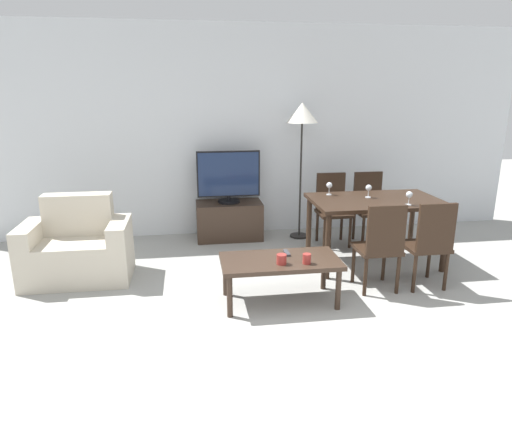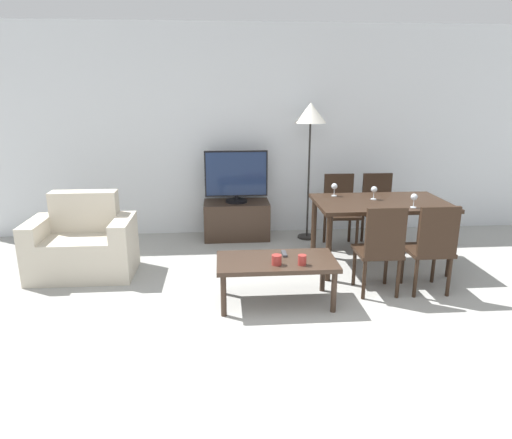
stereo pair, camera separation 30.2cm
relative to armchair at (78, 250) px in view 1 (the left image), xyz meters
The scene contains 18 objects.
ground_plane 2.82m from the armchair, 45.88° to the right, with size 18.00×18.00×0.00m, color #9E9E99.
wall_back 2.62m from the armchair, 35.69° to the left, with size 7.40×0.06×2.70m.
armchair is the anchor object (origin of this frame).
tv_stand 1.99m from the armchair, 33.66° to the left, with size 0.84×0.46×0.48m.
tv 2.05m from the armchair, 33.60° to the left, with size 0.80×0.28×0.67m.
coffee_table 2.12m from the armchair, 23.46° to the right, with size 1.07×0.55×0.42m.
dining_table 3.19m from the armchair, ahead, with size 1.41×0.87×0.74m.
dining_chair_near 3.03m from the armchair, 14.39° to the right, with size 0.40×0.40×0.88m.
dining_chair_far 3.50m from the armchair, 12.19° to the left, with size 0.40×0.40×0.88m.
dining_chair_near_right 3.50m from the armchair, 12.38° to the right, with size 0.40×0.40×0.88m.
dining_chair_far_left 3.02m from the armchair, 14.16° to the left, with size 0.40×0.40×0.88m.
floor_lamp 3.03m from the armchair, 21.68° to the left, with size 0.39×0.39×1.74m.
remote_primary 2.16m from the armchair, 19.56° to the right, with size 0.04×0.15×0.02m.
cup_white_near 2.37m from the armchair, 24.64° to the right, with size 0.07×0.07×0.09m.
cup_colored_far 2.16m from the armchair, 26.57° to the right, with size 0.09×0.09×0.09m.
wine_glass_left 3.45m from the armchair, ahead, with size 0.07×0.07×0.15m.
wine_glass_center 3.16m from the armchair, ahead, with size 0.07×0.07×0.15m.
wine_glass_right 2.79m from the armchair, ahead, with size 0.07×0.07×0.15m.
Camera 1 is at (-0.79, -2.60, 1.89)m, focal length 32.00 mm.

